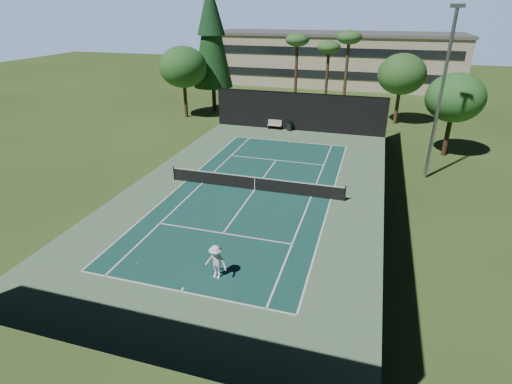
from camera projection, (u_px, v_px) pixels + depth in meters
The scene contains 22 objects.
ground at pixel (255, 190), 28.86m from camera, with size 160.00×160.00×0.00m, color #32501E.
apron_slab at pixel (255, 190), 28.86m from camera, with size 18.00×32.00×0.01m, color #567B57.
court_surface at pixel (255, 190), 28.85m from camera, with size 10.97×23.77×0.01m, color #164840.
court_lines at pixel (255, 190), 28.85m from camera, with size 11.07×23.87×0.01m.
tennis_net at pixel (255, 183), 28.62m from camera, with size 12.90×0.10×1.10m.
fence at pixel (255, 164), 28.07m from camera, with size 18.04×32.05×4.03m.
player at pixel (216, 262), 19.15m from camera, with size 1.16×0.67×1.79m, color white.
tennis_ball_a at pixel (137, 263), 20.53m from camera, with size 0.06×0.06×0.06m, color #BCE033.
tennis_ball_b at pixel (243, 179), 30.61m from camera, with size 0.06×0.06×0.06m, color #CDDB31.
tennis_ball_c at pixel (254, 179), 30.60m from camera, with size 0.07×0.07×0.07m, color #BED22F.
tennis_ball_d at pixel (186, 168), 32.58m from camera, with size 0.08×0.08×0.08m, color #C5DC32.
park_bench at pixel (275, 124), 43.00m from camera, with size 1.50×0.45×1.02m.
trash_bin at pixel (290, 126), 42.46m from camera, with size 0.56×0.56×0.95m.
pine_tree at pixel (211, 30), 47.07m from camera, with size 4.80×4.80×15.00m.
palm_a at pixel (297, 43), 46.79m from camera, with size 2.80×2.80×9.32m.
palm_b at pixel (329, 50), 47.97m from camera, with size 2.80×2.80×8.42m.
palm_c at pixel (349, 41), 44.19m from camera, with size 2.80×2.80×9.77m.
decid_tree_a at pixel (402, 74), 43.10m from camera, with size 5.12×5.12×7.62m.
decid_tree_b at pixel (455, 98), 33.52m from camera, with size 4.80×4.80×7.14m.
decid_tree_c at pixel (183, 67), 45.71m from camera, with size 5.44×5.44×8.09m.
campus_building at pixel (334, 58), 67.05m from camera, with size 40.50×12.50×8.30m.
light_pole at pixel (441, 93), 28.24m from camera, with size 0.90×0.25×12.22m.
Camera 1 is at (7.60, -25.11, 12.02)m, focal length 28.00 mm.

